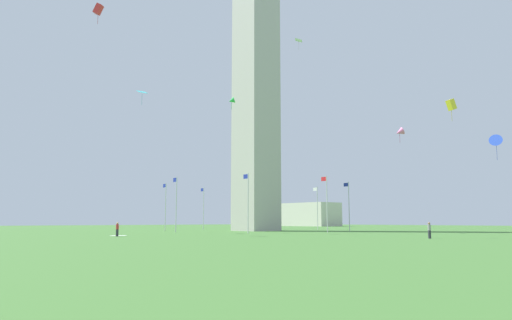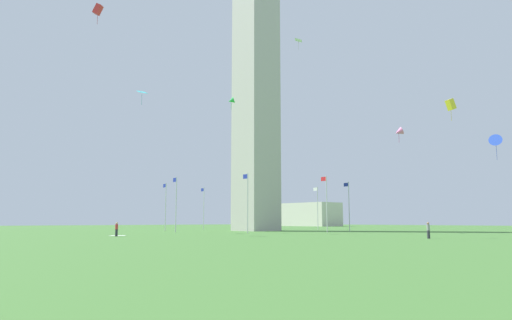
# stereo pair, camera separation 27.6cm
# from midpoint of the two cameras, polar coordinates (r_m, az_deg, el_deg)

# --- Properties ---
(ground_plane) EXTENTS (260.00, 260.00, 0.00)m
(ground_plane) POSITION_cam_midpoint_polar(r_m,az_deg,el_deg) (82.74, -0.10, -8.76)
(ground_plane) COLOR #3D6B2D
(obelisk_monument) EXTENTS (6.42, 6.42, 58.36)m
(obelisk_monument) POSITION_cam_midpoint_polar(r_m,az_deg,el_deg) (87.15, -0.09, 10.80)
(obelisk_monument) COLOR #B7B2A8
(obelisk_monument) RESTS_ON ground
(flagpole_n) EXTENTS (1.12, 0.14, 8.62)m
(flagpole_n) POSITION_cam_midpoint_polar(r_m,az_deg,el_deg) (95.87, -6.61, -5.73)
(flagpole_n) COLOR silver
(flagpole_n) RESTS_ON ground
(flagpole_ne) EXTENTS (1.12, 0.14, 8.62)m
(flagpole_ne) POSITION_cam_midpoint_polar(r_m,az_deg,el_deg) (85.59, -11.24, -5.43)
(flagpole_ne) COLOR silver
(flagpole_ne) RESTS_ON ground
(flagpole_e) EXTENTS (1.12, 0.14, 8.62)m
(flagpole_e) POSITION_cam_midpoint_polar(r_m,az_deg,el_deg) (73.11, -9.97, -5.12)
(flagpole_e) COLOR silver
(flagpole_e) RESTS_ON ground
(flagpole_se) EXTENTS (1.12, 0.14, 8.62)m
(flagpole_se) POSITION_cam_midpoint_polar(r_m,az_deg,el_deg) (66.41, -1.14, -5.00)
(flagpole_se) COLOR silver
(flagpole_se) RESTS_ON ground
(flagpole_s) EXTENTS (1.12, 0.14, 8.62)m
(flagpole_s) POSITION_cam_midpoint_polar(r_m,az_deg,el_deg) (71.20, 8.62, -5.09)
(flagpole_s) COLOR silver
(flagpole_s) RESTS_ON ground
(flagpole_sw) EXTENTS (1.12, 0.14, 8.62)m
(flagpole_sw) POSITION_cam_midpoint_polar(r_m,az_deg,el_deg) (83.28, 11.31, -5.37)
(flagpole_sw) COLOR silver
(flagpole_sw) RESTS_ON ground
(flagpole_w) EXTENTS (1.12, 0.14, 8.62)m
(flagpole_w) POSITION_cam_midpoint_polar(r_m,az_deg,el_deg) (94.42, 7.49, -5.69)
(flagpole_w) COLOR silver
(flagpole_w) RESTS_ON ground
(flagpole_nw) EXTENTS (1.12, 0.14, 8.62)m
(flagpole_nw) POSITION_cam_midpoint_polar(r_m,az_deg,el_deg) (99.24, 0.56, -5.84)
(flagpole_nw) COLOR silver
(flagpole_nw) RESTS_ON ground
(person_red_shirt) EXTENTS (0.32, 0.32, 1.62)m
(person_red_shirt) POSITION_cam_midpoint_polar(r_m,az_deg,el_deg) (55.38, -16.93, -8.21)
(person_red_shirt) COLOR #2D2D38
(person_red_shirt) RESTS_ON ground
(person_gray_shirt) EXTENTS (0.32, 0.32, 1.63)m
(person_gray_shirt) POSITION_cam_midpoint_polar(r_m,az_deg,el_deg) (49.71, 20.51, -8.16)
(person_gray_shirt) COLOR #2D2D38
(person_gray_shirt) RESTS_ON ground
(kite_pink_delta) EXTENTS (1.33, 1.33, 1.72)m
(kite_pink_delta) POSITION_cam_midpoint_polar(r_m,az_deg,el_deg) (52.87, 17.19, 3.32)
(kite_pink_delta) COLOR pink
(kite_blue_delta) EXTENTS (2.10, 2.27, 3.21)m
(kite_blue_delta) POSITION_cam_midpoint_polar(r_m,az_deg,el_deg) (66.13, 27.47, 1.92)
(kite_blue_delta) COLOR blue
(kite_white_diamond) EXTENTS (1.60, 1.61, 1.83)m
(kite_white_diamond) POSITION_cam_midpoint_polar(r_m,az_deg,el_deg) (77.88, 5.19, 14.50)
(kite_white_diamond) COLOR white
(kite_green_delta) EXTENTS (1.42, 1.43, 1.87)m
(kite_green_delta) POSITION_cam_midpoint_polar(r_m,az_deg,el_deg) (67.76, -3.15, 7.34)
(kite_green_delta) COLOR green
(kite_yellow_box) EXTENTS (1.06, 1.33, 2.78)m
(kite_yellow_box) POSITION_cam_midpoint_polar(r_m,az_deg,el_deg) (61.37, 22.88, 6.31)
(kite_yellow_box) COLOR yellow
(kite_cyan_diamond) EXTENTS (1.48, 1.58, 2.32)m
(kite_cyan_diamond) POSITION_cam_midpoint_polar(r_m,az_deg,el_deg) (73.35, -14.01, 8.12)
(kite_cyan_diamond) COLOR #33C6D1
(kite_red_box) EXTENTS (1.49, 1.40, 2.93)m
(kite_red_box) POSITION_cam_midpoint_polar(r_m,az_deg,el_deg) (69.20, -19.05, 17.22)
(kite_red_box) COLOR red
(distant_building) EXTENTS (23.73, 10.59, 7.83)m
(distant_building) POSITION_cam_midpoint_polar(r_m,az_deg,el_deg) (161.04, 6.06, -6.74)
(distant_building) COLOR beige
(distant_building) RESTS_ON ground
(picnic_blanket_near_first_person) EXTENTS (2.20, 2.28, 0.01)m
(picnic_blanket_near_first_person) POSITION_cam_midpoint_polar(r_m,az_deg,el_deg) (58.06, -16.80, -8.95)
(picnic_blanket_near_first_person) COLOR white
(picnic_blanket_near_first_person) RESTS_ON ground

